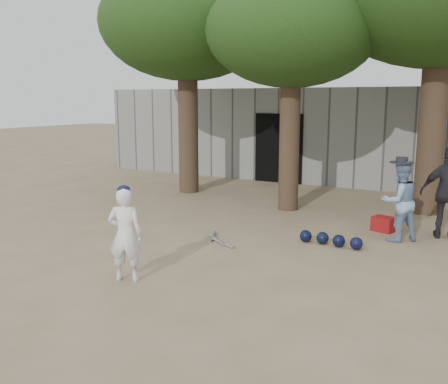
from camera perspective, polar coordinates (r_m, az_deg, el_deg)
The scene contains 8 objects.
ground at distance 8.99m, azimuth -6.50°, elevation -6.64°, with size 70.00×70.00×0.00m, color #937C5E.
boy_player at distance 7.46m, azimuth -11.22°, elevation -4.80°, with size 0.51×0.33×1.40m, color white.
spectator_blue at distance 9.92m, azimuth 19.40°, elevation -1.00°, with size 0.74×0.58×1.53m, color #7C9AC0.
red_bag at distance 10.66m, azimuth 17.77°, elevation -3.51°, with size 0.42×0.32×0.30m, color maroon.
back_building at distance 18.05m, azimuth 12.99°, elevation 6.65°, with size 16.00×5.24×3.00m.
helmet_row at distance 9.39m, azimuth 12.07°, elevation -5.34°, with size 1.19×0.28×0.23m.
bat_pile at distance 9.48m, azimuth -0.79°, elevation -5.50°, with size 0.85×0.77×0.06m.
tree_row at distance 12.88m, azimuth 9.88°, elevation 19.51°, with size 11.40×5.80×6.69m.
Camera 1 is at (5.05, -6.96, 2.65)m, focal length 40.00 mm.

